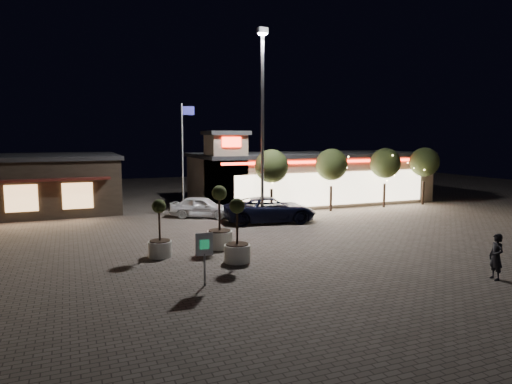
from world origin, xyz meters
name	(u,v)px	position (x,y,z in m)	size (l,w,h in m)	color
ground	(290,257)	(0.00, 0.00, 0.00)	(90.00, 90.00, 0.00)	#645951
retail_building	(307,177)	(9.51, 15.82, 2.21)	(20.40, 8.40, 6.10)	gray
restaurant_building	(5,184)	(-14.00, 19.97, 2.16)	(16.40, 11.00, 4.30)	#382D23
floodlight_pole	(263,115)	(2.00, 8.00, 7.02)	(0.60, 0.40, 12.38)	gray
flagpole	(184,150)	(-1.90, 13.00, 4.74)	(0.95, 0.10, 8.00)	white
string_tree_a	(272,166)	(4.00, 11.00, 3.56)	(2.42, 2.42, 4.79)	#332319
string_tree_b	(332,165)	(9.00, 11.00, 3.56)	(2.42, 2.42, 4.79)	#332319
string_tree_c	(385,163)	(14.00, 11.00, 3.56)	(2.42, 2.42, 4.79)	#332319
string_tree_d	(424,162)	(18.00, 11.00, 3.56)	(2.42, 2.42, 4.79)	#332319
pickup_truck	(270,210)	(2.81, 8.59, 0.85)	(2.82, 6.12, 1.70)	black
white_sedan	(202,207)	(-0.92, 12.05, 0.75)	(1.78, 4.43, 1.51)	white
pedestrian	(496,257)	(6.08, -6.12, 0.93)	(0.68, 0.45, 1.86)	black
planter_left	(160,239)	(-5.65, 2.50, 0.85)	(1.12, 1.12, 2.75)	white
planter_mid	(237,242)	(-2.56, 0.26, 0.90)	(1.19, 1.19, 2.93)	white
planter_right	(220,229)	(-2.49, 3.07, 0.99)	(1.31, 1.31, 3.22)	white
valet_sign	(204,249)	(-4.86, -2.39, 1.43)	(0.68, 0.13, 2.05)	gray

